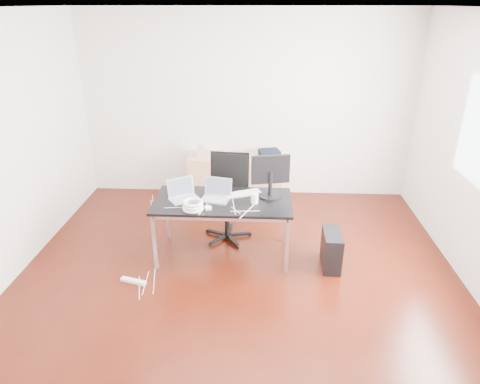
{
  "coord_description": "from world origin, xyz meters",
  "views": [
    {
      "loc": [
        0.24,
        -3.92,
        2.84
      ],
      "look_at": [
        0.0,
        0.55,
        0.85
      ],
      "focal_mm": 32.0,
      "sensor_mm": 36.0,
      "label": 1
    }
  ],
  "objects_px": {
    "desk": "(223,204)",
    "pc_tower": "(331,250)",
    "filing_cabinet_right": "(265,178)",
    "office_chair": "(228,193)",
    "filing_cabinet_left": "(206,177)"
  },
  "relations": [
    {
      "from": "desk",
      "to": "pc_tower",
      "type": "xyz_separation_m",
      "value": [
        1.27,
        -0.2,
        -0.46
      ]
    },
    {
      "from": "filing_cabinet_right",
      "to": "office_chair",
      "type": "bearing_deg",
      "value": -112.27
    },
    {
      "from": "pc_tower",
      "to": "desk",
      "type": "bearing_deg",
      "value": 172.51
    },
    {
      "from": "filing_cabinet_left",
      "to": "filing_cabinet_right",
      "type": "height_order",
      "value": "same"
    },
    {
      "from": "office_chair",
      "to": "filing_cabinet_right",
      "type": "height_order",
      "value": "office_chair"
    },
    {
      "from": "pc_tower",
      "to": "filing_cabinet_right",
      "type": "bearing_deg",
      "value": 113.87
    },
    {
      "from": "filing_cabinet_left",
      "to": "pc_tower",
      "type": "distance_m",
      "value": 2.51
    },
    {
      "from": "desk",
      "to": "filing_cabinet_right",
      "type": "relative_size",
      "value": 2.29
    },
    {
      "from": "desk",
      "to": "filing_cabinet_right",
      "type": "xyz_separation_m",
      "value": [
        0.5,
        1.65,
        -0.33
      ]
    },
    {
      "from": "desk",
      "to": "filing_cabinet_left",
      "type": "height_order",
      "value": "desk"
    },
    {
      "from": "desk",
      "to": "filing_cabinet_right",
      "type": "bearing_deg",
      "value": 73.03
    },
    {
      "from": "desk",
      "to": "office_chair",
      "type": "height_order",
      "value": "office_chair"
    },
    {
      "from": "office_chair",
      "to": "desk",
      "type": "bearing_deg",
      "value": -87.63
    },
    {
      "from": "office_chair",
      "to": "filing_cabinet_right",
      "type": "xyz_separation_m",
      "value": [
        0.48,
        1.18,
        -0.26
      ]
    },
    {
      "from": "office_chair",
      "to": "pc_tower",
      "type": "distance_m",
      "value": 1.47
    }
  ]
}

